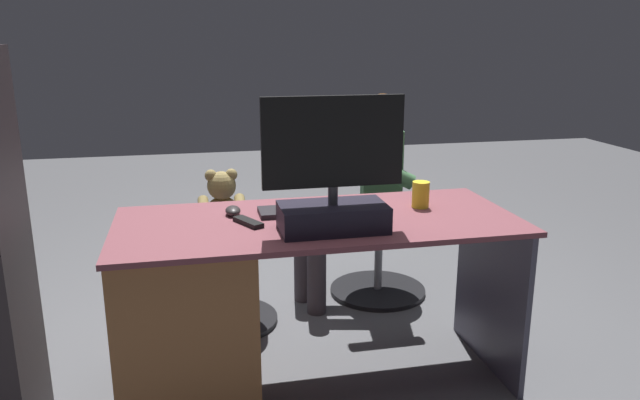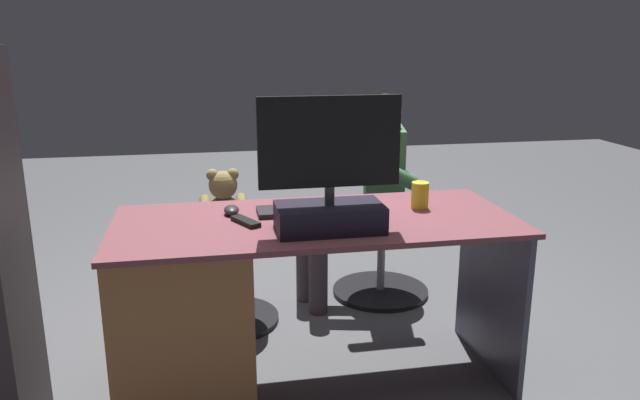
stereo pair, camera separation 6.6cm
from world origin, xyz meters
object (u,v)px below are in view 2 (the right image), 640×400
Objects in this scene: office_chair_teddy at (227,270)px; tv_remote at (246,222)px; keyboard at (309,210)px; teddy_bear at (224,205)px; person at (366,183)px; computer_mouse at (231,210)px; visitor_chair at (381,250)px; monitor at (330,191)px; cup at (420,195)px; desk at (210,306)px.

tv_remote is at bearing 95.68° from office_chair_teddy.
keyboard reaches higher than tv_remote.
teddy_bear is 0.29× the size of person.
keyboard reaches higher than office_chair_teddy.
keyboard is at bearing 58.77° from person.
keyboard is 0.31m from computer_mouse.
person reaches higher than tv_remote.
office_chair_teddy is at bearing 12.81° from person.
tv_remote reaches higher than visitor_chair.
keyboard is 0.38× the size of person.
monitor is at bearing 62.92° from visitor_chair.
office_chair_teddy is at bearing -34.91° from cup.
cup reaches higher than desk.
cup is 0.73m from person.
office_chair_teddy is at bearing -97.71° from desk.
cup is at bearing -152.54° from monitor.
computer_mouse is 1.00m from person.
monitor is 1.24m from visitor_chair.
teddy_bear is at bearing -97.57° from desk.
keyboard is at bearing 174.56° from tv_remote.
cup is 0.98m from teddy_bear.
computer_mouse is (0.34, -0.27, -0.13)m from monitor.
cup is 0.20× the size of visitor_chair.
computer_mouse is 0.77m from cup.
tv_remote is 0.13× the size of person.
teddy_bear is (0.00, -0.01, 0.34)m from office_chair_teddy.
monitor is 1.01× the size of office_chair_teddy.
monitor reaches higher than teddy_bear.
desk is at bearing 82.43° from teddy_bear.
computer_mouse is at bearing 39.66° from visitor_chair.
keyboard is at bearing -2.56° from cup.
person is at bearing 12.81° from visitor_chair.
person is at bearing -112.56° from monitor.
office_chair_teddy and visitor_chair have the same top height.
keyboard is at bearing 174.69° from computer_mouse.
keyboard is 0.77m from office_chair_teddy.
cup is 1.08m from office_chair_teddy.
monitor is 1.22× the size of keyboard.
person is (-0.75, -0.16, 0.04)m from teddy_bear.
tv_remote is at bearing -24.31° from monitor.
keyboard is at bearing -82.28° from monitor.
person reaches higher than desk.
cup is at bearing 84.88° from visitor_chair.
monitor is at bearing 97.72° from keyboard.
keyboard is 0.79× the size of visitor_chair.
visitor_chair is at bearing -161.31° from tv_remote.
computer_mouse is 0.15m from tv_remote.
tv_remote is 0.78m from office_chair_teddy.
computer_mouse is 0.19× the size of office_chair_teddy.
tv_remote is 0.66m from teddy_bear.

